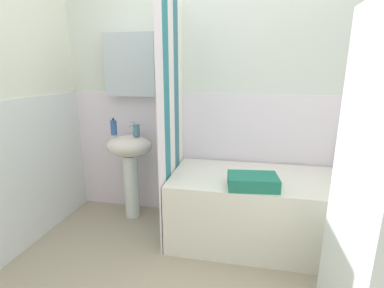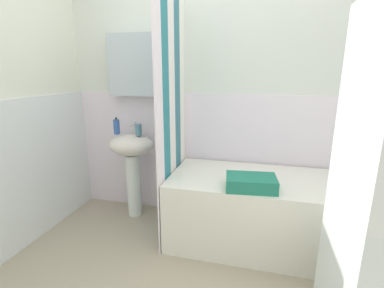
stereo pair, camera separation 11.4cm
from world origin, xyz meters
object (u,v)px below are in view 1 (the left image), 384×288
Objects in this scene: lotion_bottle at (341,157)px; sink at (130,158)px; bathtub at (268,210)px; body_wash_bottle at (355,159)px; towel_folded at (253,181)px; soap_dispenser at (114,127)px; toothbrush_cup at (136,130)px.

sink is at bearing -175.81° from lotion_bottle.
body_wash_bottle is (0.70, 0.29, 0.39)m from bathtub.
bathtub is at bearing 57.26° from towel_folded.
soap_dispenser is at bearing -175.97° from sink.
body_wash_bottle reaches higher than towel_folded.
soap_dispenser reaches higher than towel_folded.
towel_folded is at bearing -17.27° from soap_dispenser.
soap_dispenser is 0.68× the size of lotion_bottle.
lotion_bottle is at bearing 36.24° from towel_folded.
sink is 3.68× the size of body_wash_bottle.
bathtub is 0.43m from towel_folded.
toothbrush_cup reaches higher than towel_folded.
towel_folded is at bearing -19.65° from sink.
body_wash_bottle is 0.11m from lotion_bottle.
toothbrush_cup reaches higher than body_wash_bottle.
body_wash_bottle is at bearing -10.01° from lotion_bottle.
bathtub is at bearing -157.33° from body_wash_bottle.
sink reaches higher than lotion_bottle.
soap_dispenser reaches higher than toothbrush_cup.
towel_folded is at bearing -148.37° from body_wash_bottle.
bathtub is (1.42, -0.17, -0.61)m from soap_dispenser.
bathtub is at bearing -152.19° from lotion_bottle.
toothbrush_cup is (0.09, -0.01, 0.27)m from sink.
lotion_bottle is (-0.11, 0.02, 0.01)m from body_wash_bottle.
lotion_bottle is at bearing 169.99° from body_wash_bottle.
body_wash_bottle is at bearing 3.90° from toothbrush_cup.
sink is 1.99m from body_wash_bottle.
soap_dispenser reaches higher than bathtub.
body_wash_bottle is at bearing 22.67° from bathtub.
toothbrush_cup is at bearing 159.42° from towel_folded.
sink is at bearing 160.35° from towel_folded.
sink is 2.30× the size of towel_folded.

